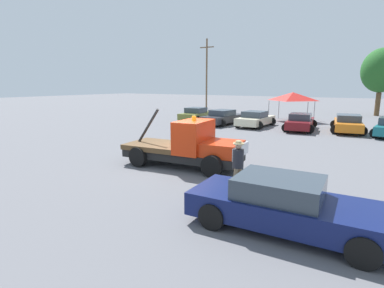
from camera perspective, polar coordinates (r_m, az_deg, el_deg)
ground_plane at (r=13.40m, az=-1.83°, el=-4.19°), size 160.00×160.00×0.00m
tow_truck at (r=13.04m, az=-0.61°, el=-0.56°), size 5.49×2.50×2.51m
foreground_car at (r=7.89m, az=17.43°, el=-11.03°), size 4.91×2.09×1.34m
person_near_truck at (r=10.20m, az=8.76°, el=-3.34°), size 0.38×0.38×1.73m
parked_car_olive at (r=29.80m, az=0.91°, el=5.66°), size 2.55×4.55×1.34m
parked_car_charcoal at (r=27.26m, az=6.00°, el=5.07°), size 2.87×5.05×1.34m
parked_car_cream at (r=26.29m, az=11.97°, el=4.66°), size 2.66×4.59×1.34m
parked_car_maroon at (r=25.31m, az=19.93°, el=3.98°), size 2.68×4.96×1.34m
parked_car_orange at (r=25.75m, az=27.56°, el=3.49°), size 2.80×5.05×1.34m
canopy_tent_red at (r=31.13m, az=18.66°, el=8.59°), size 3.63×3.63×2.82m
tree_left at (r=40.70m, az=32.41°, el=11.72°), size 4.25×4.25×7.59m
utility_pole at (r=45.18m, az=2.81°, el=13.45°), size 2.20×0.24×10.04m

